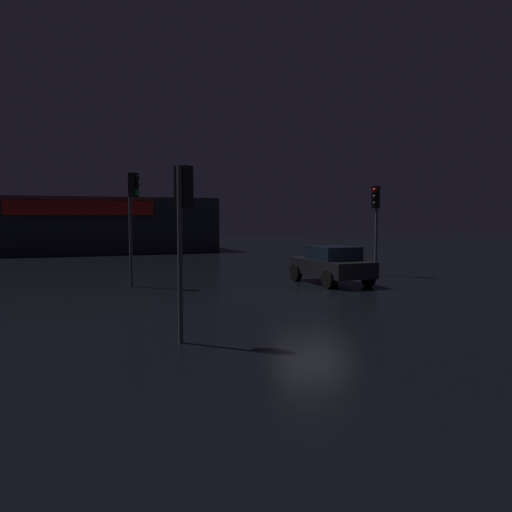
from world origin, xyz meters
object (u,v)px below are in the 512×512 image
traffic_signal_opposite (133,202)px  car_near (331,264)px  store_building (77,225)px  traffic_signal_cross_left (376,209)px  traffic_signal_cross_right (183,207)px

traffic_signal_opposite → car_near: 8.07m
store_building → traffic_signal_cross_left: (11.45, -23.89, 0.94)m
traffic_signal_cross_right → traffic_signal_opposite: bearing=87.3°
traffic_signal_opposite → car_near: bearing=-14.6°
store_building → traffic_signal_cross_left: 26.51m
store_building → car_near: (8.05, -25.92, -1.28)m
traffic_signal_opposite → traffic_signal_cross_left: 10.85m
store_building → traffic_signal_cross_right: store_building is taller
traffic_signal_opposite → traffic_signal_cross_right: traffic_signal_opposite is taller
traffic_signal_opposite → car_near: size_ratio=1.06×
traffic_signal_cross_right → car_near: (7.91, 7.79, -2.08)m
store_building → traffic_signal_opposite: size_ratio=4.71×
traffic_signal_cross_left → car_near: 4.54m
traffic_signal_opposite → traffic_signal_cross_right: 9.74m
traffic_signal_cross_left → car_near: bearing=-149.1°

